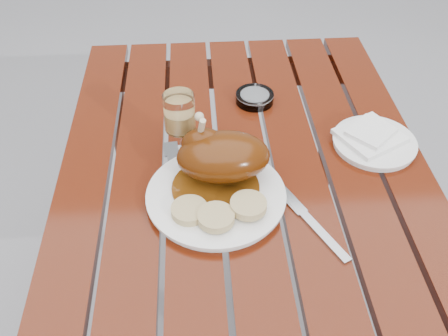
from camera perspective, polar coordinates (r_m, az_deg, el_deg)
The scene contains 10 objects.
table at distance 1.34m, azimuth 2.12°, elevation -13.04°, with size 0.80×1.20×0.75m, color #5E1F0B.
dinner_plate at distance 1.01m, azimuth -0.91°, elevation -3.24°, with size 0.28×0.28×0.02m, color white.
roast_duck at distance 1.00m, azimuth -0.47°, elevation 1.36°, with size 0.20×0.19×0.14m.
bread_dumplings at distance 0.95m, azimuth -0.70°, elevation -4.92°, with size 0.18×0.10×0.02m.
wine_glass at distance 1.06m, azimuth -5.00°, elevation 4.67°, with size 0.07×0.07×0.16m, color #E9BC6A.
side_plate at distance 1.18m, azimuth 16.80°, elevation 2.79°, with size 0.19×0.19×0.02m, color white.
napkin at distance 1.18m, azimuth 16.33°, elevation 3.57°, with size 0.13×0.12×0.01m, color white.
ashtray at distance 1.27m, azimuth 3.52°, elevation 8.03°, with size 0.10×0.10×0.02m, color #B2B7BC.
fork at distance 1.07m, azimuth -5.77°, elevation -0.42°, with size 0.02×0.17×0.01m, color gray.
knife at distance 0.97m, azimuth 10.51°, elevation -6.72°, with size 0.02×0.19×0.01m, color gray.
Camera 1 is at (-0.10, -0.75, 1.48)m, focal length 40.00 mm.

